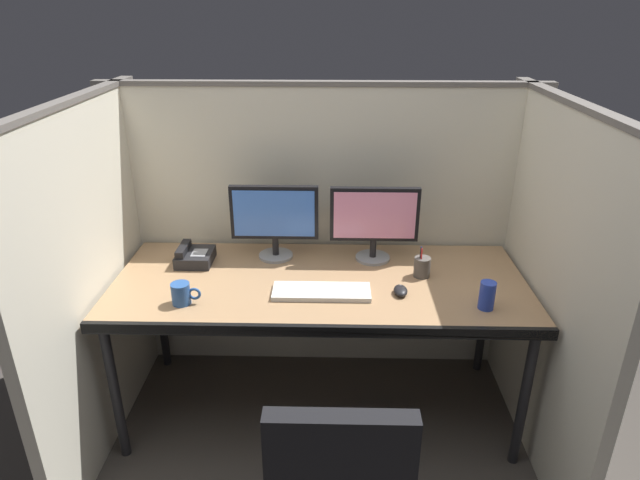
{
  "coord_description": "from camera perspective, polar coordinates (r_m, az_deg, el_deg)",
  "views": [
    {
      "loc": [
        0.06,
        -1.92,
        1.93
      ],
      "look_at": [
        0.0,
        0.35,
        0.92
      ],
      "focal_mm": 30.48,
      "sensor_mm": 36.0,
      "label": 1
    }
  ],
  "objects": [
    {
      "name": "desk_phone",
      "position": [
        2.74,
        -13.09,
        -1.67
      ],
      "size": [
        0.17,
        0.19,
        0.09
      ],
      "color": "black",
      "rests_on": "desk"
    },
    {
      "name": "ground_plane",
      "position": [
        2.72,
        -0.2,
        -21.17
      ],
      "size": [
        8.0,
        8.0,
        0.0
      ],
      "primitive_type": "plane",
      "color": "#423D38"
    },
    {
      "name": "monitor_left",
      "position": [
        2.66,
        -4.81,
        2.42
      ],
      "size": [
        0.43,
        0.17,
        0.37
      ],
      "color": "gray",
      "rests_on": "desk"
    },
    {
      "name": "cubicle_partition_right",
      "position": [
        2.58,
        22.63,
        -4.22
      ],
      "size": [
        0.06,
        1.41,
        1.57
      ],
      "color": "beige",
      "rests_on": "ground"
    },
    {
      "name": "cubicle_partition_rear",
      "position": [
        2.9,
        0.19,
        0.81
      ],
      "size": [
        2.21,
        0.06,
        1.57
      ],
      "color": "beige",
      "rests_on": "ground"
    },
    {
      "name": "monitor_right",
      "position": [
        2.64,
        5.72,
        2.22
      ],
      "size": [
        0.43,
        0.17,
        0.37
      ],
      "color": "gray",
      "rests_on": "desk"
    },
    {
      "name": "desk",
      "position": [
        2.53,
        -0.04,
        -5.33
      ],
      "size": [
        1.9,
        0.8,
        0.74
      ],
      "color": "#997551",
      "rests_on": "ground"
    },
    {
      "name": "coffee_mug",
      "position": [
        2.38,
        -14.32,
        -5.48
      ],
      "size": [
        0.13,
        0.08,
        0.09
      ],
      "color": "#264C8C",
      "rests_on": "desk"
    },
    {
      "name": "computer_mouse",
      "position": [
        2.42,
        8.46,
        -5.27
      ],
      "size": [
        0.06,
        0.1,
        0.04
      ],
      "color": "black",
      "rests_on": "desk"
    },
    {
      "name": "keyboard_main",
      "position": [
        2.4,
        0.16,
        -5.45
      ],
      "size": [
        0.43,
        0.15,
        0.02
      ],
      "primitive_type": "cube",
      "color": "silver",
      "rests_on": "desk"
    },
    {
      "name": "soda_can",
      "position": [
        2.37,
        17.13,
        -5.58
      ],
      "size": [
        0.07,
        0.07,
        0.12
      ],
      "primitive_type": "cylinder",
      "color": "#263FB2",
      "rests_on": "desk"
    },
    {
      "name": "cubicle_partition_left",
      "position": [
        2.63,
        -22.4,
        -3.71
      ],
      "size": [
        0.06,
        1.41,
        1.57
      ],
      "color": "beige",
      "rests_on": "ground"
    },
    {
      "name": "pen_cup",
      "position": [
        2.57,
        10.66,
        -2.78
      ],
      "size": [
        0.08,
        0.08,
        0.15
      ],
      "color": "#4C4742",
      "rests_on": "desk"
    }
  ]
}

